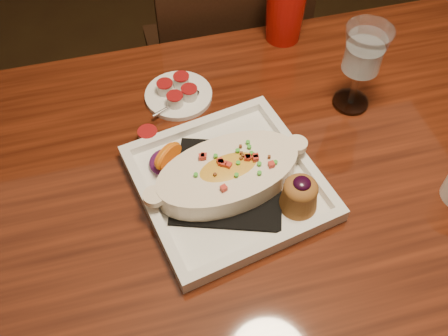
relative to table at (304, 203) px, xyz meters
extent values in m
plane|color=black|center=(0.00, 0.00, -0.65)|extent=(7.00, 7.00, 0.00)
cube|color=#65230E|center=(0.00, 0.00, 0.08)|extent=(1.50, 0.90, 0.04)
cylinder|color=black|center=(-0.67, 0.37, -0.30)|extent=(0.07, 0.07, 0.71)
cube|color=black|center=(0.00, 0.70, -0.20)|extent=(0.42, 0.42, 0.04)
cylinder|color=black|center=(0.17, 0.87, -0.43)|extent=(0.04, 0.04, 0.45)
cylinder|color=black|center=(-0.17, 0.87, -0.43)|extent=(0.04, 0.04, 0.45)
cylinder|color=black|center=(0.17, 0.53, -0.43)|extent=(0.04, 0.04, 0.45)
cylinder|color=black|center=(-0.17, 0.53, -0.43)|extent=(0.04, 0.04, 0.45)
cube|color=black|center=(0.00, 0.51, 0.05)|extent=(0.40, 0.03, 0.46)
cube|color=white|center=(-0.16, 0.01, 0.10)|extent=(0.37, 0.37, 0.01)
cube|color=black|center=(-0.16, 0.01, 0.11)|extent=(0.25, 0.25, 0.01)
ellipsoid|color=yellow|center=(-0.16, 0.01, 0.14)|extent=(0.25, 0.15, 0.04)
ellipsoid|color=#50124B|center=(-0.26, 0.08, 0.12)|extent=(0.06, 0.07, 0.02)
cone|color=brown|center=(-0.05, -0.06, 0.13)|extent=(0.07, 0.07, 0.05)
ellipsoid|color=brown|center=(-0.05, -0.06, 0.16)|extent=(0.06, 0.06, 0.03)
ellipsoid|color=black|center=(-0.05, -0.06, 0.17)|extent=(0.03, 0.03, 0.01)
cylinder|color=silver|center=(0.15, 0.16, 0.10)|extent=(0.08, 0.08, 0.01)
cylinder|color=silver|center=(0.15, 0.16, 0.15)|extent=(0.01, 0.01, 0.09)
cone|color=silver|center=(0.15, 0.16, 0.24)|extent=(0.09, 0.09, 0.10)
cylinder|color=white|center=(-0.20, 0.27, 0.10)|extent=(0.14, 0.14, 0.01)
cylinder|color=silver|center=(-0.22, 0.28, 0.12)|extent=(0.03, 0.03, 0.02)
cylinder|color=#A51416|center=(-0.22, 0.28, 0.13)|extent=(0.03, 0.03, 0.00)
cylinder|color=silver|center=(-0.19, 0.29, 0.12)|extent=(0.03, 0.03, 0.02)
cylinder|color=#A51416|center=(-0.19, 0.29, 0.13)|extent=(0.03, 0.03, 0.00)
cylinder|color=silver|center=(-0.18, 0.25, 0.12)|extent=(0.03, 0.03, 0.02)
cylinder|color=#A51416|center=(-0.18, 0.25, 0.13)|extent=(0.03, 0.03, 0.00)
cylinder|color=silver|center=(-0.21, 0.24, 0.12)|extent=(0.03, 0.03, 0.02)
cylinder|color=#A51416|center=(-0.21, 0.24, 0.13)|extent=(0.03, 0.03, 0.00)
cylinder|color=silver|center=(-0.28, 0.16, 0.11)|extent=(0.04, 0.04, 0.03)
cylinder|color=#A51416|center=(-0.28, 0.16, 0.13)|extent=(0.04, 0.04, 0.00)
cone|color=red|center=(0.08, 0.40, 0.17)|extent=(0.09, 0.09, 0.16)
camera|label=1|loc=(-0.30, -0.50, 0.85)|focal=40.00mm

